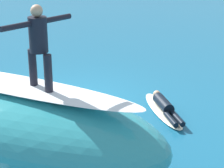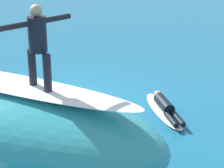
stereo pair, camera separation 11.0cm
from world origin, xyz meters
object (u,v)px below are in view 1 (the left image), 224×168
surfboard_paddling (163,110)px  surfer_riding (39,41)px  surfer_paddling (165,106)px  surfboard_riding (42,90)px

surfboard_paddling → surfer_riding: bearing=121.3°
surfer_riding → surfboard_paddling: bearing=-89.9°
surfer_riding → surfer_paddling: (-1.27, -3.50, -2.43)m
surfboard_riding → surfboard_paddling: (-1.19, -3.60, -1.65)m
surfboard_riding → surfer_riding: surfer_riding is taller
surfboard_riding → surfer_riding: (0.00, 0.00, 0.96)m
surfboard_riding → surfer_paddling: 4.00m
surfboard_riding → surfer_riding: 0.96m
surfer_riding → surfer_paddling: size_ratio=1.10×
surfboard_riding → surfboard_paddling: bearing=-89.9°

